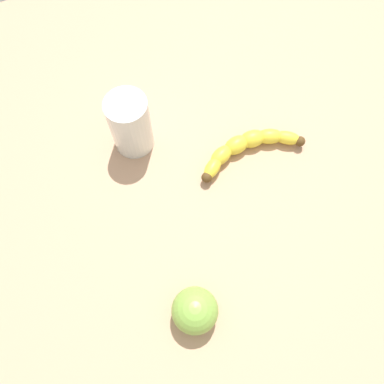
% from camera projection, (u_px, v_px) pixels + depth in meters
% --- Properties ---
extents(wooden_tabletop, '(1.20, 1.20, 0.03)m').
position_uv_depth(wooden_tabletop, '(227.00, 176.00, 0.74)').
color(wooden_tabletop, tan).
rests_on(wooden_tabletop, ground).
extents(banana, '(0.21, 0.07, 0.03)m').
position_uv_depth(banana, '(247.00, 146.00, 0.73)').
color(banana, yellow).
rests_on(banana, wooden_tabletop).
extents(smoothie_glass, '(0.07, 0.07, 0.12)m').
position_uv_depth(smoothie_glass, '(131.00, 126.00, 0.70)').
color(smoothie_glass, silver).
rests_on(smoothie_glass, wooden_tabletop).
extents(green_apple_fruit, '(0.07, 0.07, 0.07)m').
position_uv_depth(green_apple_fruit, '(195.00, 310.00, 0.59)').
color(green_apple_fruit, '#84B747').
rests_on(green_apple_fruit, wooden_tabletop).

